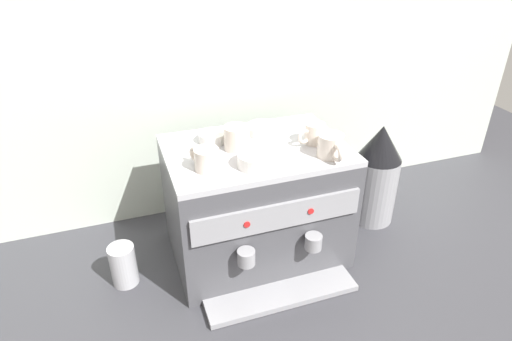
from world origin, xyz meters
TOP-DOWN VIEW (x-y plane):
  - ground_plane at (0.00, 0.00)m, footprint 4.00×4.00m
  - tiled_backsplash_wall at (0.00, 0.37)m, footprint 2.80×0.03m
  - espresso_machine at (0.00, -0.00)m, footprint 0.60×0.52m
  - ceramic_cup_0 at (0.20, -0.14)m, footprint 0.08×0.12m
  - ceramic_cup_1 at (0.19, -0.03)m, footprint 0.10×0.07m
  - ceramic_cup_2 at (-0.06, 0.02)m, footprint 0.08×0.13m
  - ceramic_cup_3 at (-0.19, -0.09)m, footprint 0.08×0.11m
  - ceramic_bowl_0 at (0.06, 0.10)m, footprint 0.12×0.12m
  - ceramic_bowl_1 at (-0.04, -0.12)m, footprint 0.12×0.12m
  - ceramic_bowl_2 at (-0.13, 0.09)m, footprint 0.09×0.09m
  - coffee_grinder at (0.52, 0.04)m, footprint 0.18×0.18m
  - milk_pitcher at (-0.48, -0.02)m, footprint 0.09×0.09m

SIDE VIEW (x-z plane):
  - ground_plane at x=0.00m, z-range 0.00..0.00m
  - milk_pitcher at x=-0.48m, z-range 0.00..0.15m
  - coffee_grinder at x=0.52m, z-range 0.00..0.42m
  - espresso_machine at x=0.00m, z-range 0.00..0.43m
  - ceramic_bowl_0 at x=0.06m, z-range 0.43..0.46m
  - ceramic_bowl_2 at x=-0.13m, z-range 0.43..0.47m
  - ceramic_bowl_1 at x=-0.04m, z-range 0.43..0.47m
  - ceramic_cup_3 at x=-0.19m, z-range 0.43..0.50m
  - ceramic_cup_1 at x=0.19m, z-range 0.43..0.50m
  - ceramic_cup_0 at x=0.20m, z-range 0.43..0.51m
  - ceramic_cup_2 at x=-0.06m, z-range 0.43..0.51m
  - tiled_backsplash_wall at x=0.00m, z-range 0.00..1.07m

